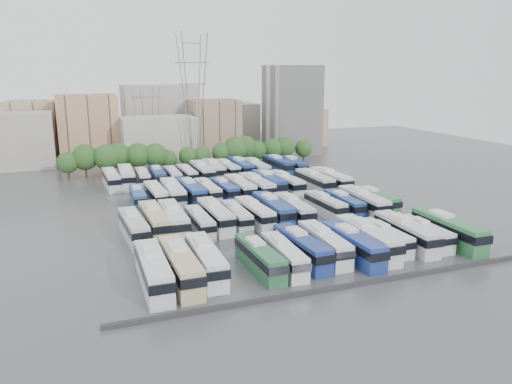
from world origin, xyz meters
name	(u,v)px	position (x,y,z in m)	size (l,w,h in m)	color
ground	(252,213)	(0.00, 0.00, 0.00)	(220.00, 220.00, 0.00)	#424447
parapet	(350,285)	(0.00, -33.00, 0.25)	(56.00, 0.50, 0.50)	#2D2D30
tree_line	(189,153)	(-1.35, 42.13, 4.38)	(65.73, 7.94, 8.04)	black
city_buildings	(146,128)	(-7.46, 71.86, 7.87)	(102.00, 35.00, 20.00)	#9E998E
apartment_tower	(292,110)	(34.00, 58.00, 13.00)	(14.00, 14.00, 26.00)	silver
electricity_pylon	(193,94)	(2.00, 50.00, 18.66)	(9.00, 6.91, 33.83)	slate
bus_r0_s0	(153,270)	(-21.40, -24.71, 2.06)	(3.18, 13.42, 4.19)	silver
bus_r0_s1	(180,265)	(-18.15, -24.40, 2.09)	(2.98, 13.56, 4.25)	#C6BA88
bus_r0_s2	(206,260)	(-14.77, -23.44, 1.98)	(3.21, 12.92, 4.03)	silver
bus_r0_s4	(260,257)	(-8.13, -24.70, 1.83)	(2.85, 11.95, 3.73)	#2A633E
bus_r0_s5	(284,255)	(-4.88, -24.94, 1.76)	(2.98, 11.54, 3.59)	silver
bus_r0_s6	(302,247)	(-1.72, -23.53, 1.93)	(3.14, 12.64, 3.94)	navy
bus_r0_s7	(324,243)	(1.86, -23.13, 1.91)	(3.28, 12.49, 3.89)	silver
bus_r0_s8	(352,244)	(5.09, -25.02, 1.98)	(2.94, 12.87, 4.03)	navy
bus_r0_s9	(367,238)	(8.15, -23.86, 2.07)	(3.17, 13.49, 4.22)	silver
bus_r0_s10	(385,237)	(11.52, -23.22, 1.68)	(2.41, 10.93, 3.43)	silver
bus_r0_s11	(406,232)	(14.91, -23.44, 2.01)	(3.39, 13.15, 4.09)	silver
bus_r0_s12	(425,233)	(18.02, -23.71, 1.68)	(2.56, 10.92, 3.41)	silver
bus_r0_s13	(448,230)	(21.34, -24.72, 2.11)	(3.22, 13.75, 4.30)	#317340
bus_r1_s0	(134,227)	(-21.38, -6.72, 1.93)	(3.35, 12.66, 3.94)	silver
bus_r1_s1	(154,221)	(-18.01, -5.05, 2.06)	(3.20, 13.46, 4.21)	#C7BC89
bus_r1_s2	(173,219)	(-15.09, -5.16, 2.05)	(3.20, 13.35, 4.17)	silver
bus_r1_s3	(199,222)	(-11.39, -7.06, 1.71)	(2.49, 11.14, 3.49)	silver
bus_r1_s4	(215,215)	(-8.30, -5.33, 1.97)	(2.99, 12.85, 4.02)	silver
bus_r1_s5	(236,216)	(-4.99, -6.05, 1.73)	(2.76, 11.29, 3.52)	silver
bus_r1_s6	(254,213)	(-1.81, -5.93, 1.87)	(3.09, 12.23, 3.81)	silver
bus_r1_s7	(273,209)	(1.65, -5.45, 2.04)	(3.14, 13.30, 4.16)	navy
bus_r1_s8	(293,209)	(4.92, -6.55, 1.97)	(3.31, 12.88, 4.01)	silver
bus_r1_s10	(325,205)	(11.66, -5.20, 1.76)	(2.84, 11.49, 3.58)	silver
bus_r1_s11	(344,204)	(15.08, -5.77, 1.79)	(2.83, 11.68, 3.65)	navy
bus_r1_s12	(363,202)	(18.21, -7.08, 2.09)	(3.42, 13.66, 4.26)	silver
bus_r1_s13	(375,200)	(21.54, -5.58, 1.87)	(3.11, 12.25, 3.82)	#30703E
bus_r2_s1	(138,197)	(-18.20, 12.54, 1.67)	(2.71, 10.92, 3.41)	navy
bus_r2_s2	(156,195)	(-14.84, 12.16, 1.88)	(3.02, 12.30, 3.84)	white
bus_r2_s3	(173,193)	(-11.77, 11.62, 2.09)	(3.31, 13.62, 4.25)	silver
bus_r2_s4	(191,192)	(-8.37, 11.33, 2.05)	(3.24, 13.37, 4.17)	navy
bus_r2_s5	(207,191)	(-4.92, 12.02, 1.82)	(2.83, 11.85, 3.70)	silver
bus_r2_s6	(224,190)	(-1.59, 11.67, 1.82)	(2.91, 11.88, 3.71)	navy
bus_r2_s7	(240,188)	(1.59, 11.52, 1.99)	(2.85, 12.95, 4.06)	silver
bus_r2_s8	(256,186)	(4.96, 11.06, 2.08)	(3.34, 13.58, 4.23)	silver
bus_r2_s9	(269,183)	(8.29, 12.83, 2.11)	(3.35, 13.75, 4.29)	navy
bus_r2_s10	(285,183)	(11.50, 11.91, 2.03)	(3.52, 13.31, 4.14)	silver
bus_r2_s12	(314,181)	(18.08, 11.39, 2.02)	(3.04, 13.18, 4.12)	silver
bus_r2_s13	(330,180)	(21.72, 11.17, 2.09)	(3.38, 13.65, 4.26)	silver
bus_r3_s0	(111,179)	(-21.56, 29.38, 1.90)	(3.15, 12.42, 3.87)	silver
bus_r3_s1	(126,176)	(-18.30, 30.02, 2.09)	(3.48, 13.65, 4.25)	silver
bus_r3_s2	(143,177)	(-14.82, 29.72, 1.70)	(2.80, 11.14, 3.47)	silver
bus_r3_s3	(157,176)	(-11.60, 29.69, 1.81)	(2.95, 11.84, 3.69)	navy
bus_r3_s4	(173,176)	(-8.26, 29.13, 1.69)	(2.57, 11.00, 3.44)	silver
bus_r3_s5	(187,174)	(-4.89, 29.54, 1.72)	(2.67, 11.20, 3.50)	silver
bus_r3_s6	(202,172)	(-1.53, 28.98, 2.08)	(3.10, 13.54, 4.24)	silver
bus_r3_s7	(214,170)	(1.66, 30.75, 2.04)	(3.43, 13.32, 4.15)	silver
bus_r3_s8	(227,169)	(4.97, 30.97, 1.91)	(3.31, 12.49, 3.88)	silver
bus_r3_s9	(241,167)	(8.42, 30.93, 2.06)	(3.16, 13.42, 4.20)	navy
bus_r3_s10	(256,168)	(11.48, 28.83, 2.02)	(2.91, 13.13, 4.12)	silver
bus_r3_s12	(278,165)	(18.07, 30.70, 2.05)	(3.47, 13.41, 4.17)	navy
bus_r3_s13	(294,166)	(21.46, 29.15, 1.95)	(3.33, 12.74, 3.96)	navy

